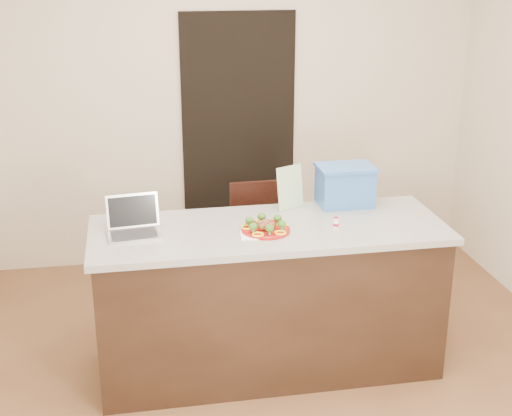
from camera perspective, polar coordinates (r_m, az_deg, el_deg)
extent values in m
plane|color=brown|center=(4.33, 1.63, -14.12)|extent=(4.00, 4.00, 0.00)
plane|color=beige|center=(5.67, -2.46, 8.94)|extent=(4.00, 0.00, 4.00)
plane|color=beige|center=(2.00, 14.23, -13.11)|extent=(4.00, 0.00, 4.00)
cube|color=black|center=(5.74, -1.39, 5.51)|extent=(0.90, 0.02, 2.00)
cube|color=black|center=(4.32, 1.00, -7.44)|extent=(2.00, 0.70, 0.88)
cube|color=beige|center=(4.13, 1.04, -1.76)|extent=(2.06, 0.76, 0.04)
cylinder|color=#9A120E|center=(4.05, 0.78, -1.76)|extent=(0.28, 0.28, 0.02)
torus|color=#9A120E|center=(4.05, 0.78, -1.68)|extent=(0.28, 0.28, 0.01)
sphere|color=brown|center=(4.04, 0.78, -1.38)|extent=(0.04, 0.04, 0.04)
sphere|color=brown|center=(4.01, 0.53, -1.54)|extent=(0.04, 0.04, 0.04)
sphere|color=brown|center=(4.01, 0.93, -1.56)|extent=(0.04, 0.04, 0.04)
sphere|color=brown|center=(4.02, 1.23, -1.47)|extent=(0.04, 0.04, 0.04)
sphere|color=brown|center=(4.05, 1.27, -1.33)|extent=(0.04, 0.04, 0.04)
sphere|color=brown|center=(4.07, 1.02, -1.22)|extent=(0.04, 0.04, 0.04)
sphere|color=brown|center=(4.07, 0.63, -1.20)|extent=(0.04, 0.04, 0.04)
sphere|color=brown|center=(4.06, 0.33, -1.29)|extent=(0.04, 0.04, 0.04)
ellipsoid|color=#234F15|center=(4.12, 0.46, -0.68)|extent=(0.05, 0.05, 0.04)
ellipsoid|color=#234F15|center=(4.06, -0.51, -1.01)|extent=(0.05, 0.05, 0.04)
ellipsoid|color=#234F15|center=(3.97, -0.21, -1.48)|extent=(0.05, 0.05, 0.04)
ellipsoid|color=#234F15|center=(3.95, 1.11, -1.63)|extent=(0.05, 0.05, 0.04)
ellipsoid|color=#234F15|center=(4.01, 2.09, -1.29)|extent=(0.05, 0.05, 0.04)
ellipsoid|color=#234F15|center=(4.10, 1.74, -0.82)|extent=(0.05, 0.05, 0.04)
torus|color=#F6FF1A|center=(4.15, 0.45, -1.06)|extent=(0.07, 0.07, 0.01)
torus|color=#F6FF1A|center=(4.06, -0.75, -1.54)|extent=(0.07, 0.07, 0.01)
torus|color=#F6FF1A|center=(3.95, 0.15, -2.13)|extent=(0.07, 0.07, 0.01)
torus|color=#F6FF1A|center=(3.98, 1.96, -1.98)|extent=(0.07, 0.07, 0.01)
torus|color=#F6FF1A|center=(4.10, 2.09, -1.32)|extent=(0.07, 0.07, 0.01)
cube|color=white|center=(4.00, -0.16, -2.16)|extent=(0.16, 0.16, 0.01)
cube|color=silver|center=(3.97, -0.39, -2.20)|extent=(0.06, 0.12, 0.00)
cube|color=silver|center=(4.03, -0.56, -1.85)|extent=(0.05, 0.06, 0.00)
cube|color=white|center=(3.96, 0.37, -2.24)|extent=(0.04, 0.08, 0.01)
cube|color=silver|center=(4.04, 0.15, -1.80)|extent=(0.04, 0.10, 0.00)
cylinder|color=white|center=(4.12, 6.42, -1.29)|extent=(0.03, 0.03, 0.05)
cylinder|color=white|center=(4.11, 6.44, -0.89)|extent=(0.02, 0.02, 0.01)
cylinder|color=#A91227|center=(4.10, 6.44, -0.76)|extent=(0.02, 0.02, 0.01)
cylinder|color=#A91227|center=(4.12, 6.42, -1.33)|extent=(0.03, 0.03, 0.02)
cube|color=#AAAAAE|center=(4.05, -9.73, -2.09)|extent=(0.31, 0.24, 0.01)
cube|color=#AAAAAE|center=(4.11, -9.85, -0.21)|extent=(0.30, 0.08, 0.19)
cube|color=black|center=(4.10, -9.85, -0.24)|extent=(0.27, 0.07, 0.17)
cube|color=#252528|center=(4.04, -9.74, -2.05)|extent=(0.26, 0.17, 0.00)
cube|color=white|center=(4.38, 2.74, 1.66)|extent=(0.19, 0.12, 0.27)
cube|color=#3265B4|center=(4.48, 7.14, 1.69)|extent=(0.33, 0.23, 0.23)
cube|color=#3265B4|center=(4.44, 7.21, 3.24)|extent=(0.35, 0.25, 0.02)
cube|color=black|center=(5.10, 0.37, -3.35)|extent=(0.39, 0.39, 0.04)
cube|color=black|center=(5.17, 0.02, -0.19)|extent=(0.38, 0.04, 0.44)
cylinder|color=black|center=(5.01, -1.14, -6.37)|extent=(0.03, 0.03, 0.41)
cylinder|color=black|center=(5.07, 2.54, -6.07)|extent=(0.03, 0.03, 0.41)
cylinder|color=black|center=(5.31, -1.72, -4.82)|extent=(0.03, 0.03, 0.41)
cylinder|color=black|center=(5.36, 1.77, -4.56)|extent=(0.03, 0.03, 0.41)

